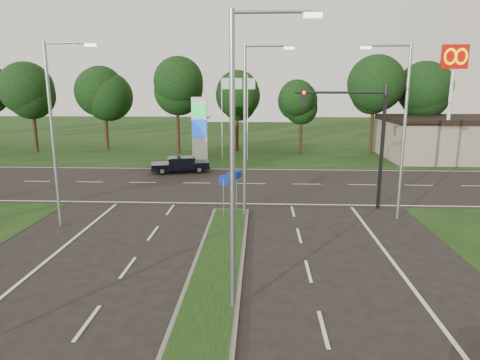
{
  "coord_description": "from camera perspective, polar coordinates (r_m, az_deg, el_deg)",
  "views": [
    {
      "loc": [
        1.6,
        -6.33,
        6.91
      ],
      "look_at": [
        0.59,
        15.21,
        2.2
      ],
      "focal_mm": 32.0,
      "sensor_mm": 36.0,
      "label": 1
    }
  ],
  "objects": [
    {
      "name": "commercial_building",
      "position": [
        47.24,
        28.37,
        4.88
      ],
      "size": [
        16.0,
        9.0,
        4.0
      ],
      "primitive_type": "cube",
      "color": "gray",
      "rests_on": "ground"
    },
    {
      "name": "treeline_far",
      "position": [
        46.29,
        0.86,
        12.22
      ],
      "size": [
        6.0,
        6.0,
        9.9
      ],
      "color": "black",
      "rests_on": "ground"
    },
    {
      "name": "median_signs",
      "position": [
        23.37,
        -1.3,
        -0.53
      ],
      "size": [
        1.16,
        1.76,
        2.38
      ],
      "color": "gray",
      "rests_on": "ground"
    },
    {
      "name": "median_kerb",
      "position": [
        12.5,
        -5.49,
        -20.97
      ],
      "size": [
        2.0,
        26.0,
        0.12
      ],
      "primitive_type": "cube",
      "color": "slate",
      "rests_on": "ground"
    },
    {
      "name": "cross_road",
      "position": [
        31.15,
        -0.32,
        -0.5
      ],
      "size": [
        160.0,
        12.0,
        0.02
      ],
      "primitive_type": "cube",
      "color": "black",
      "rests_on": "ground"
    },
    {
      "name": "streetlight_median_near",
      "position": [
        12.48,
        -0.1,
        3.88
      ],
      "size": [
        2.53,
        0.22,
        9.0
      ],
      "color": "gray",
      "rests_on": "ground"
    },
    {
      "name": "streetlight_left_far",
      "position": [
        22.69,
        -23.36,
        6.69
      ],
      "size": [
        2.53,
        0.22,
        9.0
      ],
      "color": "gray",
      "rests_on": "ground"
    },
    {
      "name": "streetlight_median_far",
      "position": [
        22.41,
        1.16,
        7.63
      ],
      "size": [
        2.53,
        0.22,
        9.0
      ],
      "color": "gray",
      "rests_on": "ground"
    },
    {
      "name": "streetlight_right_far",
      "position": [
        23.53,
        20.66,
        7.07
      ],
      "size": [
        2.53,
        0.22,
        9.0
      ],
      "rotation": [
        0.0,
        0.0,
        3.14
      ],
      "color": "gray",
      "rests_on": "ground"
    },
    {
      "name": "gas_pylon",
      "position": [
        39.92,
        -5.11,
        6.93
      ],
      "size": [
        5.8,
        1.26,
        8.0
      ],
      "color": "silver",
      "rests_on": "ground"
    },
    {
      "name": "verge_far",
      "position": [
        61.74,
        1.2,
        5.89
      ],
      "size": [
        160.0,
        50.0,
        0.02
      ],
      "primitive_type": "cube",
      "color": "black",
      "rests_on": "ground"
    },
    {
      "name": "traffic_signal",
      "position": [
        25.06,
        15.68,
        6.7
      ],
      "size": [
        5.1,
        0.42,
        7.0
      ],
      "color": "black",
      "rests_on": "ground"
    },
    {
      "name": "mcdonalds_sign",
      "position": [
        41.68,
        26.55,
        12.54
      ],
      "size": [
        2.2,
        0.47,
        10.4
      ],
      "color": "silver",
      "rests_on": "ground"
    },
    {
      "name": "navy_sedan",
      "position": [
        35.51,
        -7.98,
        2.1
      ],
      "size": [
        4.95,
        2.99,
        1.27
      ],
      "rotation": [
        0.0,
        0.0,
        1.82
      ],
      "color": "black",
      "rests_on": "ground"
    }
  ]
}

